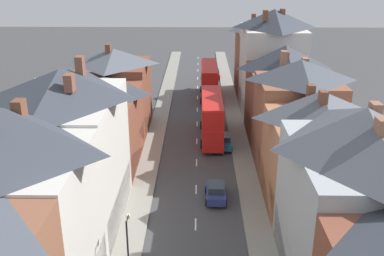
{
  "coord_description": "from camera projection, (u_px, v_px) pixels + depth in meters",
  "views": [
    {
      "loc": [
        0.2,
        -13.99,
        20.8
      ],
      "look_at": [
        -0.54,
        33.25,
        2.76
      ],
      "focal_mm": 42.0,
      "sensor_mm": 36.0,
      "label": 1
    }
  ],
  "objects": [
    {
      "name": "pavement_left",
      "position": [
        156.0,
        134.0,
        56.04
      ],
      "size": [
        2.2,
        104.0,
        0.14
      ],
      "primitive_type": "cube",
      "color": "gray",
      "rests_on": "ground"
    },
    {
      "name": "pavement_right",
      "position": [
        238.0,
        135.0,
        55.89
      ],
      "size": [
        2.2,
        104.0,
        0.14
      ],
      "primitive_type": "cube",
      "color": "gray",
      "rests_on": "ground"
    },
    {
      "name": "centre_line_dashes",
      "position": [
        197.0,
        141.0,
        54.12
      ],
      "size": [
        0.14,
        97.8,
        0.01
      ],
      "color": "silver",
      "rests_on": "ground"
    },
    {
      "name": "terrace_row_left",
      "position": [
        54.0,
        179.0,
        32.33
      ],
      "size": [
        8.0,
        58.06,
        13.54
      ],
      "color": "#935138",
      "rests_on": "ground"
    },
    {
      "name": "terrace_row_right",
      "position": [
        305.0,
        126.0,
        42.15
      ],
      "size": [
        8.0,
        73.06,
        14.49
      ],
      "color": "brown",
      "rests_on": "ground"
    },
    {
      "name": "double_decker_bus_lead",
      "position": [
        212.0,
        117.0,
        54.0
      ],
      "size": [
        2.74,
        10.8,
        5.3
      ],
      "color": "red",
      "rests_on": "ground"
    },
    {
      "name": "double_decker_bus_mid_street",
      "position": [
        209.0,
        81.0,
        69.66
      ],
      "size": [
        2.74,
        10.8,
        5.3
      ],
      "color": "red",
      "rests_on": "ground"
    },
    {
      "name": "car_near_blue",
      "position": [
        216.0,
        191.0,
        40.86
      ],
      "size": [
        1.9,
        3.87,
        1.66
      ],
      "color": "navy",
      "rests_on": "ground"
    },
    {
      "name": "car_parked_left_a",
      "position": [
        215.0,
        73.0,
        82.46
      ],
      "size": [
        1.9,
        4.51,
        1.64
      ],
      "color": "maroon",
      "rests_on": "ground"
    },
    {
      "name": "car_parked_right_a",
      "position": [
        223.0,
        141.0,
        52.1
      ],
      "size": [
        1.9,
        4.13,
        1.66
      ],
      "color": "#236093",
      "rests_on": "ground"
    },
    {
      "name": "street_lamp",
      "position": [
        128.0,
        251.0,
        28.67
      ],
      "size": [
        0.2,
        1.12,
        5.5
      ],
      "color": "black",
      "rests_on": "ground"
    }
  ]
}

